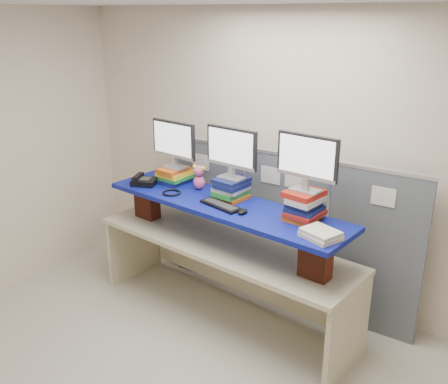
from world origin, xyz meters
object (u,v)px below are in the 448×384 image
Objects in this scene: blue_board at (224,205)px; desk_phone at (144,181)px; desk at (224,257)px; keyboard at (221,205)px; monitor_right at (307,160)px; monitor_center at (231,150)px; monitor_left at (174,142)px.

desk_phone is (-0.92, -0.01, 0.06)m from blue_board.
desk is 0.55m from keyboard.
monitor_right reaches higher than desk_phone.
blue_board is 5.62× the size of keyboard.
desk is 6.21× the size of keyboard.
monitor_center is (-0.00, 0.12, 0.98)m from desk.
monitor_center reaches higher than monitor_left.
monitor_left is 1.00× the size of monitor_right.
desk is 4.99× the size of monitor_center.
keyboard is (-0.72, -0.13, -0.49)m from monitor_right.
monitor_left reaches higher than blue_board.
desk is at bearing -83.41° from monitor_center.
monitor_center reaches higher than desk_phone.
keyboard is 1.50× the size of desk_phone.
monitor_center is at bearing -180.00° from monitor_right.
monitor_right is at bearing 0.00° from monitor_center.
blue_board is at bearing 121.26° from keyboard.
monitor_right is 1.87× the size of desk_phone.
desk is 9.35× the size of desk_phone.
keyboard reaches higher than blue_board.
monitor_right is (0.75, -0.08, 0.05)m from monitor_center.
monitor_center is at bearing 96.59° from desk.
monitor_left is 1.25× the size of keyboard.
desk is at bearing -170.86° from monitor_right.
monitor_right reaches higher than monitor_center.
desk is 4.99× the size of monitor_right.
desk is at bearing -20.82° from desk_phone.
monitor_right is 1.25× the size of keyboard.
monitor_left is 1.46m from monitor_right.
desk is at bearing -9.33° from monitor_left.
monitor_right is at bearing 9.14° from desk.
desk_phone reaches higher than desk.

